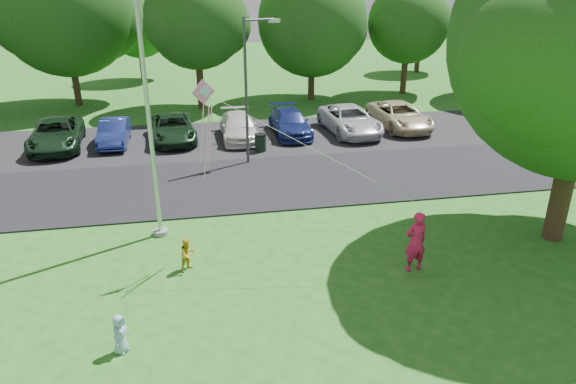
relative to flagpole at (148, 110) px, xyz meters
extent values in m
plane|color=#20641A|center=(3.50, -5.00, -4.17)|extent=(120.00, 120.00, 0.00)
cube|color=black|center=(3.50, 4.00, -4.14)|extent=(60.00, 6.00, 0.06)
cube|color=black|center=(3.50, 10.50, -4.14)|extent=(42.00, 7.00, 0.06)
cylinder|color=#B7BABF|center=(0.00, 0.00, 0.83)|extent=(0.14, 0.14, 10.00)
cylinder|color=gray|center=(0.00, 0.00, -4.09)|extent=(0.50, 0.50, 0.16)
cylinder|color=#3F3F44|center=(3.65, 6.52, -0.98)|extent=(0.13, 0.13, 6.37)
cylinder|color=#3F3F44|center=(4.33, 6.82, 2.05)|extent=(1.40, 0.68, 0.09)
cube|color=silver|center=(5.01, 7.11, 1.97)|extent=(0.53, 0.41, 0.15)
cylinder|color=black|center=(4.43, 8.00, -3.73)|extent=(0.54, 0.54, 0.87)
cylinder|color=black|center=(4.43, 8.00, -3.27)|extent=(0.58, 0.58, 0.05)
cylinder|color=#332316|center=(12.51, -2.61, -2.46)|extent=(0.62, 0.62, 3.42)
sphere|color=#153E11|center=(10.91, -3.61, 1.66)|extent=(4.81, 4.81, 4.81)
sphere|color=#153E11|center=(10.21, -3.61, 1.85)|extent=(4.17, 4.17, 4.17)
cylinder|color=#332316|center=(-6.10, 20.24, -2.57)|extent=(0.44, 0.44, 3.19)
sphere|color=#153E11|center=(-6.10, 20.24, 2.00)|extent=(8.50, 8.50, 8.50)
sphere|color=#153E11|center=(-4.18, 21.09, 1.37)|extent=(5.53, 5.53, 5.53)
sphere|color=#153E11|center=(-7.80, 19.17, 1.58)|extent=(5.10, 5.10, 5.10)
cylinder|color=#332316|center=(1.92, 17.90, -2.45)|extent=(0.44, 0.44, 3.43)
sphere|color=#153E11|center=(1.92, 17.90, 1.45)|extent=(6.27, 6.27, 6.27)
sphere|color=#153E11|center=(3.33, 18.53, 0.98)|extent=(4.07, 4.07, 4.07)
sphere|color=#153E11|center=(0.66, 17.12, 1.14)|extent=(3.76, 3.76, 3.76)
cylinder|color=#332316|center=(9.53, 19.17, -2.84)|extent=(0.44, 0.44, 2.66)
sphere|color=#153E11|center=(9.53, 19.17, 1.03)|extent=(7.27, 7.27, 7.27)
sphere|color=#153E11|center=(11.16, 19.89, 0.49)|extent=(4.72, 4.72, 4.72)
sphere|color=#153E11|center=(8.07, 18.26, 0.67)|extent=(4.36, 4.36, 4.36)
cylinder|color=#332316|center=(16.62, 19.89, -2.66)|extent=(0.44, 0.44, 3.02)
sphere|color=#153E11|center=(16.62, 19.89, 0.84)|extent=(5.67, 5.67, 5.67)
sphere|color=#153E11|center=(17.89, 20.46, 0.41)|extent=(3.68, 3.68, 3.68)
sphere|color=#153E11|center=(15.48, 19.18, 0.55)|extent=(3.40, 3.40, 3.40)
cylinder|color=#332316|center=(25.42, 17.25, -2.45)|extent=(0.44, 0.44, 3.42)
sphere|color=#153E11|center=(25.42, 17.25, 2.33)|extent=(8.77, 8.77, 8.77)
sphere|color=#153E11|center=(27.39, 18.13, 1.67)|extent=(5.70, 5.70, 5.70)
sphere|color=#153E11|center=(23.67, 16.15, 1.89)|extent=(5.26, 5.26, 5.26)
cylinder|color=#332316|center=(-2.50, 29.00, -2.87)|extent=(0.44, 0.44, 2.60)
sphere|color=#153E11|center=(-2.50, 29.00, 0.25)|extent=(5.20, 5.20, 5.20)
sphere|color=#153E11|center=(-1.33, 29.52, -0.14)|extent=(3.38, 3.38, 3.38)
sphere|color=#153E11|center=(-3.54, 28.35, -0.01)|extent=(3.12, 3.12, 3.12)
cylinder|color=#332316|center=(21.50, 28.50, -2.87)|extent=(0.44, 0.44, 2.60)
sphere|color=#153E11|center=(21.50, 28.50, 0.25)|extent=(5.20, 5.20, 5.20)
sphere|color=#153E11|center=(22.67, 29.02, -0.14)|extent=(3.38, 3.38, 3.38)
sphere|color=#153E11|center=(20.46, 27.85, -0.01)|extent=(3.12, 3.12, 3.12)
imported|color=black|center=(-5.35, 10.37, -3.41)|extent=(2.76, 5.22, 1.40)
imported|color=navy|center=(-2.65, 10.47, -3.48)|extent=(1.37, 3.83, 1.26)
imported|color=black|center=(0.25, 10.62, -3.46)|extent=(2.53, 4.84, 1.30)
imported|color=silver|center=(3.60, 10.29, -3.47)|extent=(1.81, 4.42, 1.28)
imported|color=navy|center=(6.36, 10.57, -3.46)|extent=(1.85, 4.49, 1.30)
imported|color=silver|center=(9.61, 10.33, -3.40)|extent=(2.70, 5.26, 1.42)
imported|color=#C6B793|center=(12.62, 10.75, -3.41)|extent=(2.63, 5.17, 1.40)
imported|color=#CA1A4C|center=(7.25, -3.65, -3.25)|extent=(0.71, 0.51, 1.83)
imported|color=gold|center=(0.88, -2.43, -3.67)|extent=(0.61, 0.59, 0.99)
imported|color=#85A8CC|center=(-0.63, -5.75, -3.69)|extent=(0.49, 0.56, 0.96)
cube|color=pink|center=(1.62, -1.80, 0.83)|extent=(0.63, 0.29, 0.66)
cube|color=#8CC6E5|center=(1.67, -1.83, 0.85)|extent=(0.31, 0.15, 0.32)
cylinder|color=white|center=(4.44, -2.72, -0.63)|extent=(5.63, 1.86, 2.94)
cylinder|color=pink|center=(1.52, -1.80, -0.31)|extent=(0.22, 0.28, 1.77)
cylinder|color=pink|center=(1.72, -1.75, -0.45)|extent=(0.24, 0.46, 2.02)
cylinder|color=pink|center=(1.62, -1.88, -0.59)|extent=(0.27, 0.68, 2.26)
camera|label=1|loc=(1.31, -15.60, 3.60)|focal=32.00mm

